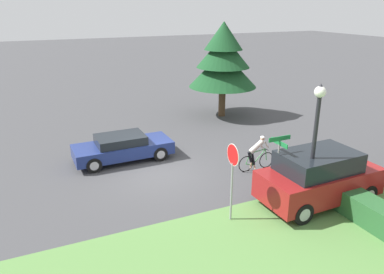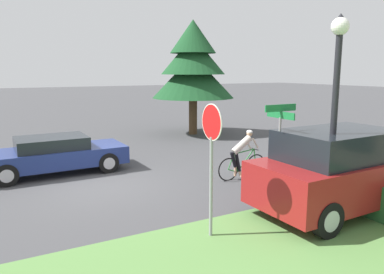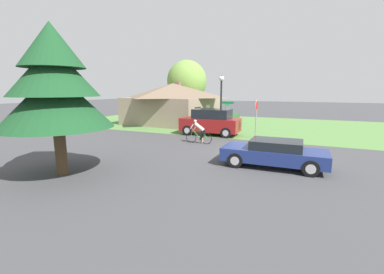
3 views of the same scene
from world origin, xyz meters
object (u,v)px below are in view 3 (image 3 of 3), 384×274
Objects in this scene: cottage_house at (173,103)px; stop_sign at (256,111)px; street_name_sign at (227,113)px; sedan_left_lane at (274,153)px; parked_suv_right at (211,122)px; deciduous_tree_right at (187,81)px; cyclist at (199,132)px; conifer_tall_near at (54,84)px; street_lamp at (221,95)px.

stop_sign is at bearing -117.33° from cottage_house.
street_name_sign is at bearing -124.81° from cottage_house.
sedan_left_lane is 8.78m from parked_suv_right.
stop_sign is (-5.74, -9.70, -0.19)m from cottage_house.
sedan_left_lane is 22.98m from deciduous_tree_right.
stop_sign is at bearing -73.71° from sedan_left_lane.
cyclist is at bearing 159.65° from street_name_sign.
street_name_sign is at bearing -18.96° from conifer_tall_near.
deciduous_tree_right is (15.05, 7.95, 3.81)m from cyclist.
cyclist is 0.25× the size of deciduous_tree_right.
cyclist is 17.44m from deciduous_tree_right.
cottage_house reaches higher than sedan_left_lane.
conifer_tall_near reaches higher than street_lamp.
parked_suv_right is at bearing -93.70° from stop_sign.
cottage_house is 1.99× the size of street_lamp.
parked_suv_right reaches higher than cyclist.
street_name_sign is (-0.28, 2.02, -0.13)m from stop_sign.
parked_suv_right reaches higher than sedan_left_lane.
deciduous_tree_right is at bearing -58.48° from parked_suv_right.
stop_sign is (6.57, 2.02, 1.32)m from sedan_left_lane.
cottage_house is 11.15m from cyclist.
deciduous_tree_right reaches higher than sedan_left_lane.
sedan_left_lane is 6.16m from cyclist.
street_lamp is (3.69, -0.29, 2.31)m from cyclist.
deciduous_tree_right reaches higher than cyclist.
sedan_left_lane is 7.00m from stop_sign.
street_name_sign is 0.36× the size of deciduous_tree_right.
sedan_left_lane is at bearing 145.69° from cyclist.
cyclist is 3.41m from parked_suv_right.
stop_sign is 16.45m from deciduous_tree_right.
street_lamp is 0.63× the size of deciduous_tree_right.
conifer_tall_near is at bearing 161.04° from street_name_sign.
cottage_house is 17.46m from conifer_tall_near.
parked_suv_right is 0.76× the size of conifer_tall_near.
deciduous_tree_right reaches higher than street_name_sign.
street_name_sign is at bearing -81.57° from stop_sign.
cyclist is 4.36m from street_lamp.
cottage_house is at bearing 53.26° from street_lamp.
conifer_tall_near is at bearing -26.71° from stop_sign.
cyclist reaches higher than sedan_left_lane.
street_lamp reaches higher than sedan_left_lane.
conifer_tall_near is (-10.93, 3.76, 1.84)m from street_name_sign.
street_name_sign reaches higher than cyclist.
sedan_left_lane is 1.73× the size of street_name_sign.
cottage_house reaches higher than parked_suv_right.
cyclist is 0.30× the size of conifer_tall_near.
conifer_tall_near is at bearing 29.98° from sedan_left_lane.
sedan_left_lane is at bearing -133.13° from cottage_house.
cyclist is 0.40× the size of street_lamp.
cyclist is (-8.85, -6.63, -1.40)m from cottage_house.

